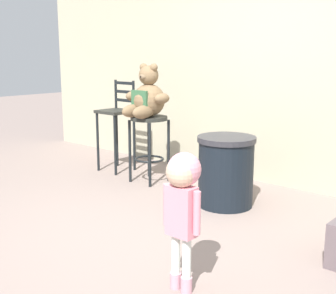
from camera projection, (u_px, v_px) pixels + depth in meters
ground_plane at (149, 234)px, 3.63m from camera, size 24.00×24.00×0.00m
building_wall at (281, 27)px, 4.83m from camera, size 7.64×0.30×3.44m
bar_stool_with_teddy at (149, 135)px, 5.03m from camera, size 0.41×0.41×0.75m
teddy_bear at (147, 98)px, 4.92m from camera, size 0.56×0.50×0.58m
child_walking at (182, 192)px, 2.65m from camera, size 0.28×0.22×0.87m
trash_bin at (226, 171)px, 4.27m from camera, size 0.55×0.55×0.67m
bar_chair_empty at (117, 118)px, 5.52m from camera, size 0.37×0.37×1.11m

